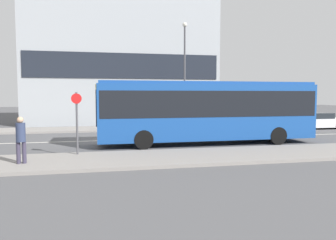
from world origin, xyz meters
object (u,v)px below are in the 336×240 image
bus_stop_sign (77,118)px  street_lamp (185,65)px  parked_car_1 (316,121)px  pedestrian_near_stop (21,137)px  city_bus (207,108)px  parked_car_0 (257,122)px

bus_stop_sign → street_lamp: 12.99m
parked_car_1 → pedestrian_near_stop: (-19.82, -9.98, 0.52)m
pedestrian_near_stop → parked_car_1: bearing=18.1°
city_bus → parked_car_0: (5.94, 5.71, -1.29)m
city_bus → street_lamp: bearing=87.4°
city_bus → pedestrian_near_stop: 9.65m
parked_car_1 → street_lamp: 11.40m
parked_car_1 → bus_stop_sign: bus_stop_sign is taller
city_bus → bus_stop_sign: (-6.75, -2.61, -0.26)m
parked_car_0 → street_lamp: bearing=161.1°
bus_stop_sign → pedestrian_near_stop: bearing=-141.8°
city_bus → pedestrian_near_stop: size_ratio=6.77×
city_bus → bus_stop_sign: size_ratio=4.44×
city_bus → parked_car_0: 8.34m
city_bus → parked_car_1: 12.65m
parked_car_1 → pedestrian_near_stop: 22.20m
city_bus → bus_stop_sign: 7.24m
parked_car_0 → city_bus: bearing=-136.1°
city_bus → pedestrian_near_stop: (-8.69, -4.13, -0.82)m
pedestrian_near_stop → street_lamp: size_ratio=0.22×
parked_car_1 → city_bus: bearing=-152.3°
pedestrian_near_stop → city_bus: bearing=16.8°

